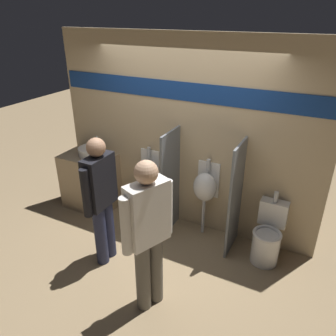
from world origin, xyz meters
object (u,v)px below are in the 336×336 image
cell_phone (95,161)px  urinal_far (205,187)px  urinal_near_counter (147,173)px  person_with_lanyard (101,197)px  toilet (267,238)px  sink_basin (92,151)px  person_in_vest (148,232)px

cell_phone → urinal_far: size_ratio=0.12×
urinal_far → cell_phone: bearing=-170.8°
cell_phone → urinal_near_counter: bearing=20.2°
cell_phone → person_with_lanyard: 1.12m
toilet → urinal_near_counter: bearing=175.2°
sink_basin → cell_phone: 0.26m
urinal_far → toilet: bearing=-9.4°
urinal_far → toilet: 1.03m
urinal_near_counter → person_in_vest: bearing=-58.7°
urinal_near_counter → person_in_vest: (0.89, -1.46, 0.21)m
urinal_near_counter → person_with_lanyard: 1.11m
urinal_far → person_with_lanyard: (-0.90, -1.09, 0.17)m
sink_basin → urinal_far: size_ratio=0.37×
toilet → person_in_vest: person_in_vest is taller
sink_basin → person_with_lanyard: 1.37m
person_in_vest → person_with_lanyard: (-0.86, 0.36, -0.03)m
toilet → person_with_lanyard: bearing=-152.8°
cell_phone → urinal_far: bearing=9.2°
cell_phone → urinal_near_counter: size_ratio=0.12×
toilet → person_with_lanyard: person_with_lanyard is taller
cell_phone → person_in_vest: person_in_vest is taller
sink_basin → urinal_far: 1.86m
urinal_near_counter → toilet: bearing=-4.8°
cell_phone → urinal_far: urinal_far is taller
urinal_far → toilet: size_ratio=1.25×
urinal_far → toilet: (0.93, -0.15, -0.42)m
sink_basin → urinal_far: bearing=3.0°
sink_basin → person_in_vest: 2.26m
cell_phone → person_with_lanyard: (0.75, -0.83, 0.02)m
toilet → person_in_vest: size_ratio=0.52×
urinal_far → person_with_lanyard: 1.43m
urinal_far → person_in_vest: size_ratio=0.65×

